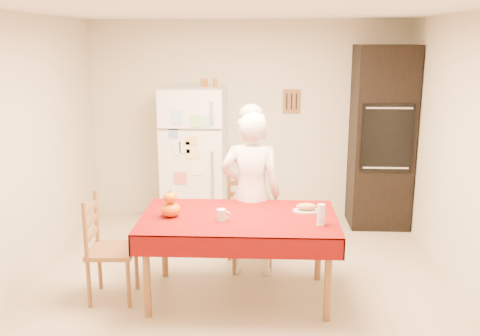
# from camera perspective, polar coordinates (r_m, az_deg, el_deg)

# --- Properties ---
(floor) EXTENTS (4.50, 4.50, 0.00)m
(floor) POSITION_cam_1_polar(r_m,az_deg,el_deg) (5.06, -0.05, -12.95)
(floor) COLOR tan
(floor) RESTS_ON ground
(room_shell) EXTENTS (4.02, 4.52, 2.51)m
(room_shell) POSITION_cam_1_polar(r_m,az_deg,el_deg) (4.57, -0.04, 5.57)
(room_shell) COLOR beige
(room_shell) RESTS_ON ground
(refrigerator) EXTENTS (0.75, 0.74, 1.70)m
(refrigerator) POSITION_cam_1_polar(r_m,az_deg,el_deg) (6.61, -4.92, 1.21)
(refrigerator) COLOR white
(refrigerator) RESTS_ON floor
(oven_cabinet) EXTENTS (0.70, 0.62, 2.20)m
(oven_cabinet) POSITION_cam_1_polar(r_m,az_deg,el_deg) (6.70, 14.83, 3.16)
(oven_cabinet) COLOR black
(oven_cabinet) RESTS_ON floor
(dining_table) EXTENTS (1.70, 1.00, 0.76)m
(dining_table) POSITION_cam_1_polar(r_m,az_deg,el_deg) (4.68, -0.12, -5.97)
(dining_table) COLOR brown
(dining_table) RESTS_ON floor
(chair_far) EXTENTS (0.49, 0.48, 0.95)m
(chair_far) POSITION_cam_1_polar(r_m,az_deg,el_deg) (5.44, 0.86, -5.21)
(chair_far) COLOR brown
(chair_far) RESTS_ON floor
(chair_left) EXTENTS (0.42, 0.44, 0.95)m
(chair_left) POSITION_cam_1_polar(r_m,az_deg,el_deg) (4.88, -14.26, -7.91)
(chair_left) COLOR brown
(chair_left) RESTS_ON floor
(seated_woman) EXTENTS (0.60, 0.40, 1.62)m
(seated_woman) POSITION_cam_1_polar(r_m,az_deg,el_deg) (5.14, 1.16, -2.81)
(seated_woman) COLOR white
(seated_woman) RESTS_ON floor
(coffee_mug) EXTENTS (0.08, 0.08, 0.10)m
(coffee_mug) POSITION_cam_1_polar(r_m,az_deg,el_deg) (4.54, -2.00, -5.02)
(coffee_mug) COLOR silver
(coffee_mug) RESTS_ON dining_table
(pumpkin_lower) EXTENTS (0.17, 0.17, 0.13)m
(pumpkin_lower) POSITION_cam_1_polar(r_m,az_deg,el_deg) (4.67, -7.40, -4.42)
(pumpkin_lower) COLOR #E14805
(pumpkin_lower) RESTS_ON dining_table
(pumpkin_upper) EXTENTS (0.12, 0.12, 0.09)m
(pumpkin_upper) POSITION_cam_1_polar(r_m,az_deg,el_deg) (4.64, -7.44, -3.13)
(pumpkin_upper) COLOR #E33D05
(pumpkin_upper) RESTS_ON pumpkin_lower
(wine_glass) EXTENTS (0.07, 0.07, 0.18)m
(wine_glass) POSITION_cam_1_polar(r_m,az_deg,el_deg) (4.47, 8.64, -4.93)
(wine_glass) COLOR white
(wine_glass) RESTS_ON dining_table
(bread_plate) EXTENTS (0.24, 0.24, 0.02)m
(bread_plate) POSITION_cam_1_polar(r_m,az_deg,el_deg) (4.81, 7.08, -4.56)
(bread_plate) COLOR silver
(bread_plate) RESTS_ON dining_table
(bread_loaf) EXTENTS (0.18, 0.10, 0.06)m
(bread_loaf) POSITION_cam_1_polar(r_m,az_deg,el_deg) (4.80, 7.10, -4.10)
(bread_loaf) COLOR #97794A
(bread_loaf) RESTS_ON bread_plate
(spice_jar_left) EXTENTS (0.05, 0.05, 0.10)m
(spice_jar_left) POSITION_cam_1_polar(r_m,az_deg,el_deg) (6.51, -3.99, 9.05)
(spice_jar_left) COLOR #97511B
(spice_jar_left) RESTS_ON refrigerator
(spice_jar_mid) EXTENTS (0.05, 0.05, 0.10)m
(spice_jar_mid) POSITION_cam_1_polar(r_m,az_deg,el_deg) (6.51, -3.67, 9.05)
(spice_jar_mid) COLOR brown
(spice_jar_mid) RESTS_ON refrigerator
(spice_jar_right) EXTENTS (0.05, 0.05, 0.10)m
(spice_jar_right) POSITION_cam_1_polar(r_m,az_deg,el_deg) (6.50, -2.66, 9.06)
(spice_jar_right) COLOR #97591B
(spice_jar_right) RESTS_ON refrigerator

